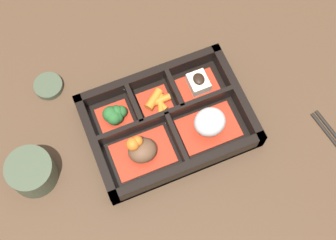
# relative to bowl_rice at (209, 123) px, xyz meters

# --- Properties ---
(ground_plane) EXTENTS (3.00, 3.00, 0.00)m
(ground_plane) POSITION_rel_bowl_rice_xyz_m (0.06, -0.04, -0.03)
(ground_plane) COLOR #4C3523
(bento_base) EXTENTS (0.27, 0.19, 0.01)m
(bento_base) POSITION_rel_bowl_rice_xyz_m (0.06, -0.04, -0.03)
(bento_base) COLOR black
(bento_base) RESTS_ON ground_plane
(bento_rim) EXTENTS (0.27, 0.19, 0.04)m
(bento_rim) POSITION_rel_bowl_rice_xyz_m (0.06, -0.04, -0.01)
(bento_rim) COLOR black
(bento_rim) RESTS_ON ground_plane
(bowl_rice) EXTENTS (0.10, 0.07, 0.06)m
(bowl_rice) POSITION_rel_bowl_rice_xyz_m (0.00, 0.00, 0.00)
(bowl_rice) COLOR #B22D19
(bowl_rice) RESTS_ON bento_base
(bowl_stew) EXTENTS (0.10, 0.07, 0.05)m
(bowl_stew) POSITION_rel_bowl_rice_xyz_m (0.12, -0.00, -0.01)
(bowl_stew) COLOR #B22D19
(bowl_stew) RESTS_ON bento_base
(bowl_tofu) EXTENTS (0.07, 0.05, 0.03)m
(bowl_tofu) POSITION_rel_bowl_rice_xyz_m (-0.02, -0.08, -0.01)
(bowl_tofu) COLOR #B22D19
(bowl_tofu) RESTS_ON bento_base
(bowl_carrots) EXTENTS (0.05, 0.06, 0.02)m
(bowl_carrots) POSITION_rel_bowl_rice_xyz_m (0.06, -0.08, -0.02)
(bowl_carrots) COLOR #B22D19
(bowl_carrots) RESTS_ON bento_base
(bowl_greens) EXTENTS (0.06, 0.05, 0.03)m
(bowl_greens) POSITION_rel_bowl_rice_xyz_m (0.14, -0.08, -0.01)
(bowl_greens) COLOR #B22D19
(bowl_greens) RESTS_ON bento_base
(tea_cup) EXTENTS (0.08, 0.08, 0.05)m
(tea_cup) POSITION_rel_bowl_rice_xyz_m (0.30, -0.04, -0.01)
(tea_cup) COLOR #424C38
(tea_cup) RESTS_ON ground_plane
(sauce_dish) EXTENTS (0.05, 0.05, 0.01)m
(sauce_dish) POSITION_rel_bowl_rice_xyz_m (0.23, -0.18, -0.03)
(sauce_dish) COLOR #424C38
(sauce_dish) RESTS_ON ground_plane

